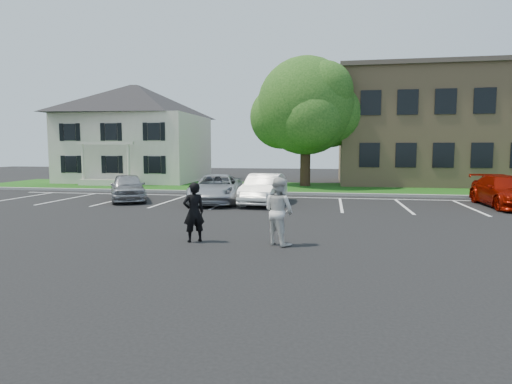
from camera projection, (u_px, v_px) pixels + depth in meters
ground_plane at (250, 238)px, 12.56m from camera, size 90.00×90.00×0.00m
curb at (289, 193)px, 24.32m from camera, size 40.00×0.30×0.15m
grass_strip at (295, 188)px, 28.24m from camera, size 44.00×8.00×0.08m
stall_lines at (312, 202)px, 21.09m from camera, size 34.00×5.36×0.01m
house at (136, 133)px, 33.98m from camera, size 10.30×9.22×7.60m
office_building at (493, 128)px, 31.30m from camera, size 22.40×10.40×8.30m
tree at (307, 108)px, 29.06m from camera, size 7.80×7.20×8.80m
man_black_suit at (194, 212)px, 11.92m from camera, size 0.73×0.68×1.68m
man_white_shirt at (279, 211)px, 11.56m from camera, size 1.13×1.10×1.84m
car_silver_west at (128, 187)px, 21.49m from camera, size 3.37×4.31×1.37m
car_silver_minivan at (217, 189)px, 20.66m from camera, size 2.86×5.15×1.36m
car_white_sedan at (264, 189)px, 20.22m from camera, size 1.80×4.41×1.42m
car_red_compact at (506, 192)px, 19.13m from camera, size 2.08×4.87×1.40m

